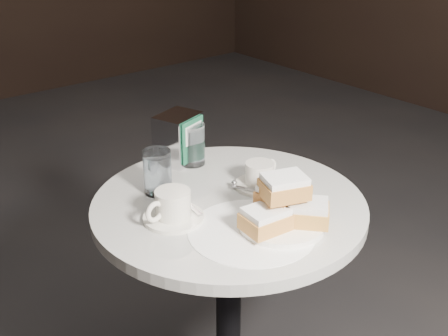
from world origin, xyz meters
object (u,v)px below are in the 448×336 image
coffee_cup_left (173,208)px  water_glass_right (192,145)px  coffee_cup_right (260,176)px  cafe_table (229,265)px  beignet_plate (283,208)px  napkin_dispenser (179,138)px  water_glass_left (158,172)px

coffee_cup_left → water_glass_right: bearing=39.1°
coffee_cup_left → coffee_cup_right: 0.28m
cafe_table → water_glass_right: 0.36m
beignet_plate → napkin_dispenser: (0.03, 0.46, 0.02)m
beignet_plate → water_glass_right: bearing=83.7°
napkin_dispenser → cafe_table: bearing=-117.4°
coffee_cup_left → coffee_cup_right: (0.28, -0.00, -0.00)m
beignet_plate → napkin_dispenser: 0.46m
coffee_cup_right → napkin_dispenser: (-0.07, 0.27, 0.04)m
coffee_cup_right → water_glass_left: water_glass_left is taller
beignet_plate → coffee_cup_right: 0.21m
beignet_plate → water_glass_right: (0.05, 0.42, 0.01)m
water_glass_right → coffee_cup_left: bearing=-134.7°
coffee_cup_right → napkin_dispenser: napkin_dispenser is taller
coffee_cup_right → napkin_dispenser: size_ratio=1.06×
water_glass_left → napkin_dispenser: size_ratio=0.80×
water_glass_left → coffee_cup_left: bearing=-110.1°
beignet_plate → coffee_cup_left: size_ratio=1.66×
coffee_cup_right → water_glass_right: size_ratio=1.27×
water_glass_right → beignet_plate: bearing=-96.3°
coffee_cup_left → water_glass_left: size_ratio=1.38×
water_glass_left → napkin_dispenser: bearing=39.0°
coffee_cup_left → water_glass_left: (0.05, 0.14, 0.02)m
cafe_table → water_glass_right: size_ratio=6.13×
cafe_table → coffee_cup_right: size_ratio=4.81×
beignet_plate → coffee_cup_left: 0.26m
water_glass_right → cafe_table: bearing=-104.5°
beignet_plate → water_glass_left: 0.36m
coffee_cup_right → water_glass_right: (-0.05, 0.23, 0.03)m
beignet_plate → water_glass_left: (-0.13, 0.33, 0.01)m
water_glass_right → napkin_dispenser: 0.05m
beignet_plate → water_glass_right: beignet_plate is taller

